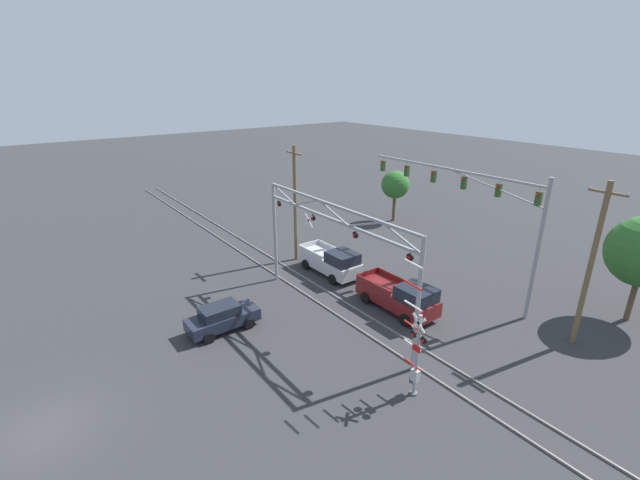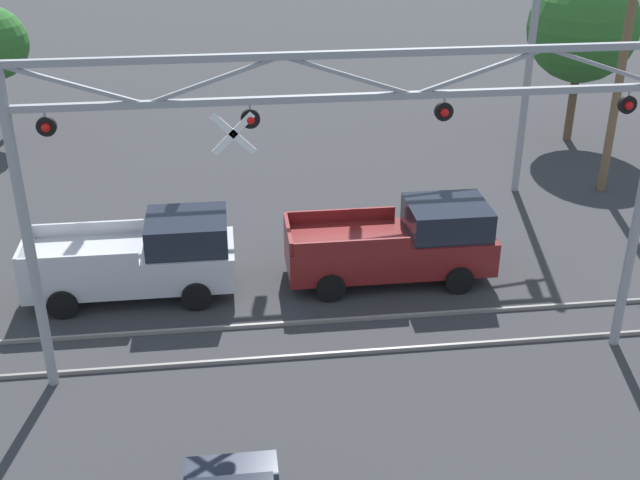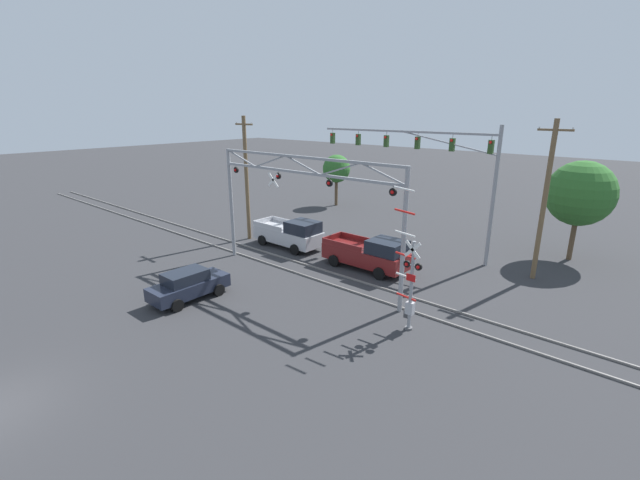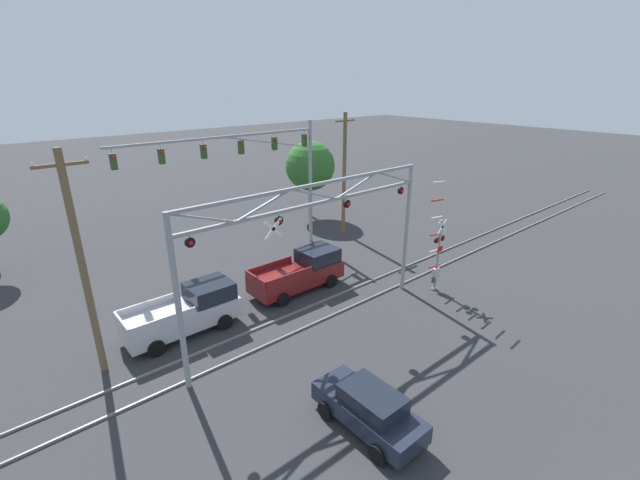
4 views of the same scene
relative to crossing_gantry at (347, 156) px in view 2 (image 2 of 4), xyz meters
The scene contains 8 objects.
rail_track_near 5.00m from the crossing_gantry, 87.04° to the left, with size 80.00×0.08×0.10m, color gray.
rail_track_far 5.28m from the crossing_gantry, 89.51° to the left, with size 80.00×0.08×0.10m, color gray.
crossing_gantry is the anchor object (origin of this frame).
traffic_signal_span 10.05m from the crossing_gantry, 69.27° to the left, with size 13.39×0.39×8.75m.
pickup_truck_lead 5.90m from the crossing_gantry, 61.08° to the left, with size 5.53×2.26×2.13m.
pickup_truck_following 7.27m from the crossing_gantry, 141.45° to the left, with size 5.35×2.26×2.13m.
utility_pole_right 13.64m from the crossing_gantry, 41.15° to the left, with size 1.80×0.28×9.15m.
background_tree_beyond_span 17.95m from the crossing_gantry, 51.63° to the left, with size 4.17×4.17×6.55m.
Camera 2 is at (-2.39, 0.34, 10.78)m, focal length 45.00 mm.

